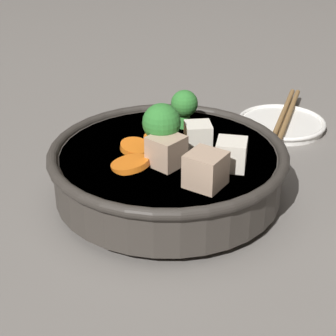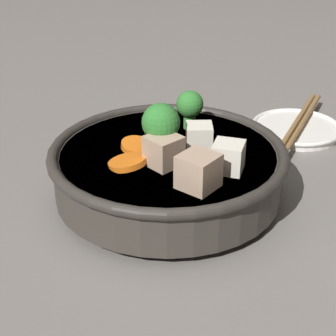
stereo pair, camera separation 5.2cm
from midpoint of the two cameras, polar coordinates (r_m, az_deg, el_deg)
ground_plane at (r=0.63m, az=2.37°, el=-3.19°), size 3.00×3.00×0.00m
stirfry_bowl at (r=0.61m, az=2.49°, el=0.13°), size 0.26×0.26×0.12m
side_saucer at (r=0.80m, az=14.94°, el=3.78°), size 0.12×0.12×0.01m
chopsticks_pair at (r=0.80m, az=15.03°, el=4.40°), size 0.09×0.21×0.01m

